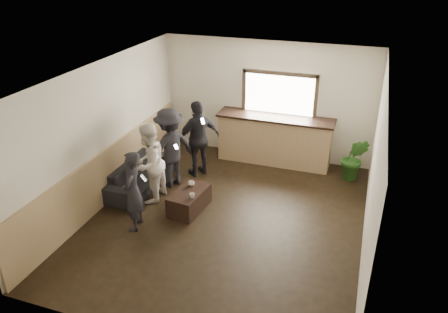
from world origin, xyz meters
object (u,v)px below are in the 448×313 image
at_px(cup_b, 192,196).
at_px(person_a, 133,191).
at_px(cup_a, 191,184).
at_px(person_c, 170,148).
at_px(potted_plant, 354,159).
at_px(bar_counter, 275,137).
at_px(sofa, 140,175).
at_px(coffee_table, 189,200).
at_px(person_d, 199,139).
at_px(person_b, 149,163).

relative_size(cup_b, person_a, 0.06).
height_order(cup_a, cup_b, cup_a).
xyz_separation_m(person_a, person_c, (-0.06, 1.69, 0.11)).
height_order(cup_a, potted_plant, potted_plant).
bearing_deg(potted_plant, bar_counter, 170.37).
bearing_deg(bar_counter, cup_b, -108.04).
xyz_separation_m(bar_counter, person_c, (-1.84, -1.81, 0.22)).
relative_size(sofa, cup_b, 19.86).
relative_size(sofa, coffee_table, 2.08).
bearing_deg(bar_counter, person_a, -116.92).
height_order(cup_b, potted_plant, potted_plant).
height_order(person_c, person_d, person_c).
distance_m(potted_plant, person_c, 3.99).
bearing_deg(person_c, potted_plant, 142.50).
bearing_deg(person_c, cup_a, 80.50).
relative_size(cup_a, cup_b, 1.24).
bearing_deg(person_d, sofa, -4.98).
bearing_deg(bar_counter, cup_a, -114.76).
bearing_deg(person_b, coffee_table, 84.74).
xyz_separation_m(coffee_table, potted_plant, (2.93, 2.32, 0.30)).
distance_m(person_a, person_c, 1.69).
bearing_deg(person_a, potted_plant, 118.47).
bearing_deg(cup_a, potted_plant, 35.32).
bearing_deg(person_c, coffee_table, 73.15).
bearing_deg(coffee_table, person_a, -129.00).
xyz_separation_m(bar_counter, sofa, (-2.42, -2.13, -0.36)).
bearing_deg(coffee_table, person_c, 132.73).
bearing_deg(cup_b, potted_plant, 42.26).
distance_m(cup_a, person_b, 0.93).
height_order(coffee_table, cup_b, cup_b).
height_order(bar_counter, sofa, bar_counter).
xyz_separation_m(bar_counter, person_d, (-1.45, -1.18, 0.22)).
xyz_separation_m(bar_counter, cup_a, (-1.11, -2.41, -0.18)).
height_order(potted_plant, person_c, person_c).
relative_size(sofa, person_a, 1.27).
height_order(bar_counter, person_a, bar_counter).
bearing_deg(coffee_table, person_b, 173.29).
height_order(sofa, potted_plant, potted_plant).
xyz_separation_m(coffee_table, person_d, (-0.37, 1.45, 0.66)).
bearing_deg(sofa, cup_a, -101.19).
bearing_deg(bar_counter, potted_plant, -9.63).
bearing_deg(person_c, person_b, 20.62).
bearing_deg(person_c, bar_counter, 165.01).
distance_m(cup_a, person_a, 1.30).
bearing_deg(cup_b, person_a, -142.13).
bearing_deg(cup_a, sofa, 167.84).
distance_m(person_a, person_d, 2.34).
height_order(potted_plant, person_b, person_b).
height_order(bar_counter, potted_plant, bar_counter).
bearing_deg(cup_a, person_a, -121.44).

